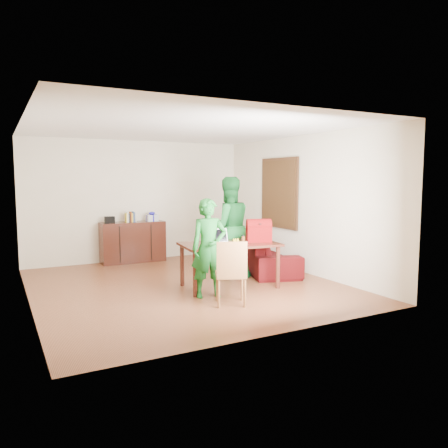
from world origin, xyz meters
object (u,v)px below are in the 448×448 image
person_far (228,227)px  person_near (209,248)px  bottle (243,240)px  sofa (266,254)px  table (229,249)px  chair (231,286)px  red_bag (259,233)px  laptop (221,242)px

person_far → person_near: bearing=58.6°
person_near → bottle: (0.66, 0.07, 0.07)m
person_far → sofa: bearing=-159.1°
person_near → person_far: (0.93, 1.08, 0.17)m
table → chair: (-0.48, -0.93, -0.39)m
red_bag → person_far: bearing=124.7°
laptop → sofa: (1.54, 0.98, -0.49)m
laptop → chair: bearing=-100.8°
person_far → bottle: 1.06m
person_near → chair: bearing=-68.1°
person_near → person_far: size_ratio=0.82×
laptop → bottle: laptop is taller
table → person_far: person_far is taller
table → red_bag: (0.53, -0.09, 0.25)m
laptop → red_bag: (0.74, -0.01, 0.11)m
table → sofa: bearing=40.7°
chair → person_near: bearing=123.7°
chair → bottle: chair is taller
table → chair: bearing=-110.8°
table → laptop: bearing=-152.7°
person_near → bottle: person_near is taller
person_near → sofa: person_near is taller
bottle → chair: bearing=-133.0°
person_near → sofa: size_ratio=0.70×
person_far → laptop: bearing=63.2°
person_near → sofa: (1.91, 1.29, -0.45)m
chair → bottle: bearing=70.7°
chair → laptop: bearing=95.9°
person_far → red_bag: person_far is taller
table → person_near: 0.71m
red_bag → sofa: size_ratio=0.19×
laptop → red_bag: bearing=6.5°
person_near → bottle: bearing=17.6°
person_near → laptop: 0.48m
person_far → red_bag: size_ratio=4.47×
chair → bottle: 1.00m
person_far → laptop: size_ratio=4.86×
person_near → laptop: size_ratio=3.99×
chair → person_far: size_ratio=0.51×
bottle → laptop: bearing=140.0°
table → person_near: size_ratio=1.11×
bottle → table: bearing=103.9°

